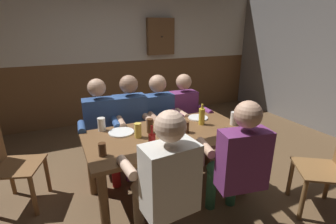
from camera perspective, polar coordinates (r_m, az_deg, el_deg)
name	(u,v)px	position (r m, az deg, el deg)	size (l,w,h in m)	color
ground_plane	(163,185)	(3.04, -1.25, -16.56)	(7.72, 7.72, 0.00)	brown
back_wall_upper	(106,22)	(4.90, -14.27, 19.58)	(6.43, 0.12, 1.42)	beige
back_wall_wainscot	(111,91)	(5.04, -13.10, 4.79)	(6.43, 0.12, 1.16)	brown
dining_table	(169,142)	(2.58, 0.18, -7.09)	(1.69, 0.87, 0.73)	brown
person_0	(101,126)	(2.99, -15.39, -3.23)	(0.53, 0.52, 1.22)	#2D4C84
person_1	(132,119)	(3.08, -8.49, -1.73)	(0.55, 0.55, 1.23)	#2D4C84
person_2	(160,116)	(3.20, -1.84, -1.04)	(0.54, 0.50, 1.21)	#2D4C84
person_3	(186,114)	(3.35, 4.22, -0.54)	(0.51, 0.54, 1.19)	#6B2D66
person_4	(165,179)	(1.90, -0.60, -15.26)	(0.56, 0.56, 1.25)	silver
person_5	(239,160)	(2.24, 16.11, -10.66)	(0.60, 0.56, 1.23)	#6B2D66
chair_empty_near_right	(8,164)	(2.96, -33.23, -10.18)	(0.56, 0.56, 0.88)	brown
chair_empty_near_left	(330,168)	(2.90, 33.63, -10.89)	(0.61, 0.61, 0.88)	brown
table_candle	(227,131)	(2.56, 13.49, -4.37)	(0.04, 0.04, 0.08)	#F9E08C
plate_0	(198,118)	(2.97, 7.02, -1.34)	(0.24, 0.24, 0.01)	white
plate_1	(121,132)	(2.59, -10.83, -4.65)	(0.26, 0.26, 0.01)	white
bottle_0	(202,116)	(2.76, 7.89, -0.98)	(0.07, 0.07, 0.24)	gold
bottle_1	(152,142)	(2.14, -3.75, -7.07)	(0.06, 0.06, 0.25)	red
pint_glass_0	(102,124)	(2.67, -15.22, -2.79)	(0.08, 0.08, 0.14)	white
pint_glass_1	(234,118)	(2.83, 15.08, -1.46)	(0.08, 0.08, 0.15)	white
pint_glass_2	(102,150)	(2.16, -15.06, -8.44)	(0.07, 0.07, 0.12)	#4C2D19
pint_glass_3	(186,127)	(2.54, 4.13, -3.51)	(0.07, 0.07, 0.12)	#4C2D19
pint_glass_4	(150,126)	(2.54, -4.26, -3.20)	(0.07, 0.07, 0.15)	#4C2D19
pint_glass_5	(138,130)	(2.44, -7.02, -4.28)	(0.07, 0.07, 0.15)	#E5C64C
pint_glass_6	(175,136)	(2.36, 1.64, -5.60)	(0.08, 0.08, 0.10)	white
wall_dart_cabinet	(161,37)	(5.09, -1.75, 17.15)	(0.56, 0.15, 0.70)	brown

